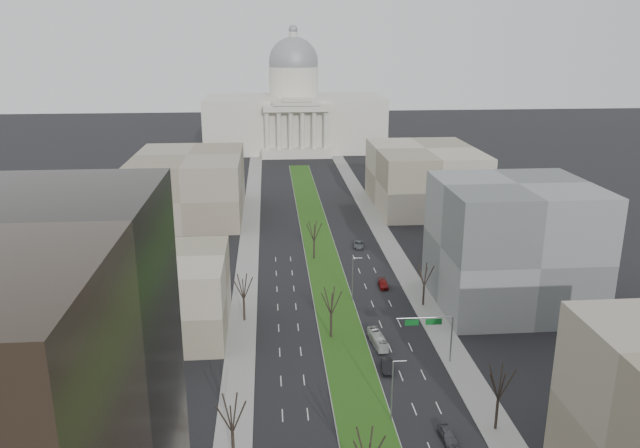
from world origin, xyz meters
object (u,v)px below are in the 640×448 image
car_grey_near (448,434)px  box_van (378,339)px  car_grey_far (359,244)px  car_black (387,366)px  car_red (383,284)px

car_grey_near → box_van: (-4.61, 26.40, 0.29)m
car_grey_near → box_van: box_van is taller
car_grey_far → car_black: bearing=-85.5°
car_grey_near → car_black: bearing=101.2°
car_grey_near → car_grey_far: car_grey_near is taller
car_grey_near → box_van: bearing=96.6°
car_grey_far → box_van: 50.97m
car_red → box_van: (-5.50, -24.94, 0.36)m
car_grey_near → car_black: 18.50m
car_black → box_van: (0.01, 8.49, 0.26)m
car_black → car_grey_near: bearing=-68.4°
car_red → box_van: box_van is taller
car_grey_near → car_black: size_ratio=0.93×
car_grey_far → box_van: size_ratio=0.71×
car_black → car_red: car_black is taller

